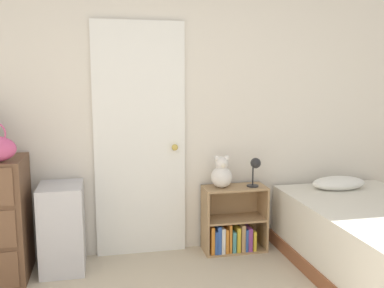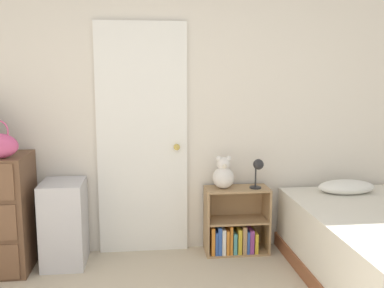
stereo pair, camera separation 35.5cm
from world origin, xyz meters
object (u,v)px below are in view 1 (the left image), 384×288
(bed, at_px, (381,243))
(desk_lamp, at_px, (255,167))
(bookshelf, at_px, (232,227))
(storage_bin, at_px, (62,228))
(teddy_bear, at_px, (222,174))

(bed, bearing_deg, desk_lamp, 137.18)
(bed, bearing_deg, bookshelf, 142.04)
(bed, bearing_deg, storage_bin, 164.35)
(teddy_bear, distance_m, bed, 1.38)
(storage_bin, relative_size, bed, 0.39)
(desk_lamp, bearing_deg, bookshelf, 169.08)
(storage_bin, relative_size, bookshelf, 1.20)
(storage_bin, bearing_deg, teddy_bear, 3.24)
(bed, bearing_deg, teddy_bear, 144.78)
(bookshelf, xyz_separation_m, teddy_bear, (-0.10, 0.00, 0.50))
(bookshelf, distance_m, bed, 1.23)
(teddy_bear, xyz_separation_m, desk_lamp, (0.30, -0.04, 0.06))
(teddy_bear, height_order, bed, teddy_bear)
(teddy_bear, bearing_deg, storage_bin, -176.76)
(bookshelf, relative_size, teddy_bear, 2.05)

